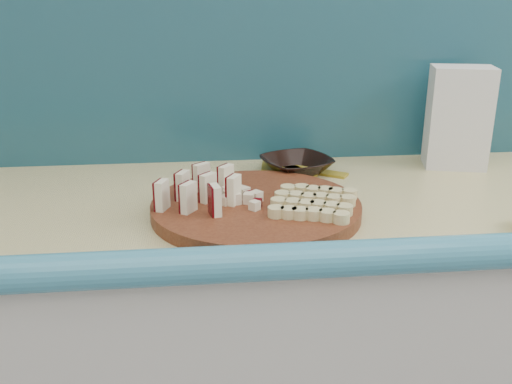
{
  "coord_description": "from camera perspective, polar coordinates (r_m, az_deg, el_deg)",
  "views": [
    {
      "loc": [
        -0.11,
        0.39,
        1.32
      ],
      "look_at": [
        0.0,
        1.41,
        0.96
      ],
      "focal_mm": 40.0,
      "sensor_mm": 36.0,
      "label": 1
    }
  ],
  "objects": [
    {
      "name": "kitchen_counter",
      "position": [
        1.42,
        3.7,
        -17.9
      ],
      "size": [
        2.2,
        0.63,
        0.91
      ],
      "color": "beige",
      "rests_on": "ground"
    },
    {
      "name": "backsplash",
      "position": [
        1.42,
        2.33,
        13.19
      ],
      "size": [
        2.2,
        0.02,
        0.5
      ],
      "primitive_type": "cube",
      "color": "teal",
      "rests_on": "kitchen_counter"
    },
    {
      "name": "cutting_board",
      "position": [
        1.09,
        0.0,
        -1.61
      ],
      "size": [
        0.52,
        0.52,
        0.03
      ],
      "primitive_type": "cylinder",
      "rotation": [
        0.0,
        0.0,
        -0.36
      ],
      "color": "#451C0E",
      "rests_on": "kitchen_counter"
    },
    {
      "name": "apple_wedges",
      "position": [
        1.08,
        -5.44,
        0.34
      ],
      "size": [
        0.16,
        0.17,
        0.06
      ],
      "color": "#F1E8C1",
      "rests_on": "cutting_board"
    },
    {
      "name": "apple_chunks",
      "position": [
        1.09,
        -1.29,
        -0.37
      ],
      "size": [
        0.07,
        0.07,
        0.02
      ],
      "color": "beige",
      "rests_on": "cutting_board"
    },
    {
      "name": "banana_slices",
      "position": [
        1.07,
        5.76,
        -1.05
      ],
      "size": [
        0.18,
        0.18,
        0.02
      ],
      "color": "#D1C280",
      "rests_on": "cutting_board"
    },
    {
      "name": "brown_bowl",
      "position": [
        1.34,
        4.08,
        2.67
      ],
      "size": [
        0.2,
        0.2,
        0.04
      ],
      "primitive_type": "imported",
      "rotation": [
        0.0,
        0.0,
        0.37
      ],
      "color": "black",
      "rests_on": "kitchen_counter"
    },
    {
      "name": "flour_bag",
      "position": [
        1.45,
        19.57,
        7.04
      ],
      "size": [
        0.16,
        0.13,
        0.24
      ],
      "primitive_type": "cube",
      "rotation": [
        0.0,
        0.0,
        -0.25
      ],
      "color": "silver",
      "rests_on": "kitchen_counter"
    },
    {
      "name": "banana_peel",
      "position": [
        1.36,
        3.58,
        2.18
      ],
      "size": [
        0.21,
        0.18,
        0.01
      ],
      "rotation": [
        0.0,
        0.0,
        0.28
      ],
      "color": "gold",
      "rests_on": "kitchen_counter"
    }
  ]
}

